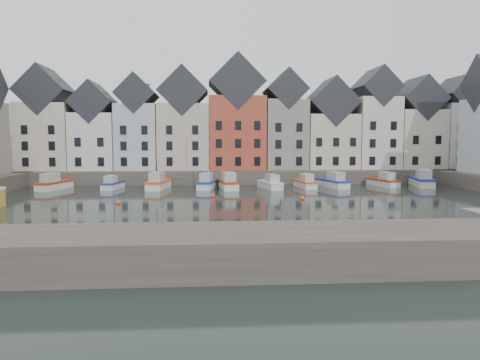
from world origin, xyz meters
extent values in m
plane|color=black|center=(0.00, 0.00, 0.00)|extent=(260.00, 260.00, 0.00)
cube|color=#433D34|center=(0.00, 30.00, 1.00)|extent=(90.00, 16.00, 2.00)
cube|color=#433D34|center=(-10.00, -22.00, 1.00)|extent=(50.00, 6.00, 2.00)
ellipsoid|color=#25371B|center=(0.00, 56.00, -18.00)|extent=(153.60, 70.40, 64.00)
sphere|color=black|center=(-13.94, 50.93, 8.70)|extent=(5.77, 5.77, 5.77)
sphere|color=black|center=(24.86, 60.75, 8.12)|extent=(5.27, 5.27, 5.27)
sphere|color=black|center=(31.82, 54.20, 7.88)|extent=(5.07, 5.07, 5.07)
sphere|color=black|center=(14.28, 55.19, 7.82)|extent=(5.01, 5.01, 5.01)
sphere|color=black|center=(-37.67, 56.61, 6.57)|extent=(3.94, 3.94, 3.94)
sphere|color=black|center=(28.33, 60.25, 8.05)|extent=(5.21, 5.21, 5.21)
sphere|color=black|center=(1.99, 58.64, 8.32)|extent=(5.45, 5.45, 5.45)
sphere|color=black|center=(37.80, 48.31, 7.21)|extent=(4.49, 4.49, 4.49)
cube|color=beige|center=(-29.17, 28.00, 7.04)|extent=(7.67, 8.00, 10.07)
cube|color=black|center=(-29.17, 28.00, 13.97)|extent=(7.67, 8.16, 7.67)
cube|color=silver|center=(-21.90, 28.00, 6.30)|extent=(6.56, 8.00, 8.61)
cube|color=black|center=(-21.90, 28.00, 12.23)|extent=(6.56, 8.16, 6.56)
cube|color=silver|center=(-15.37, 28.00, 7.01)|extent=(6.20, 8.00, 10.02)
cube|color=black|center=(-15.37, 28.00, 13.55)|extent=(6.20, 8.16, 6.20)
cube|color=beige|center=(-8.27, 28.00, 7.04)|extent=(7.70, 8.00, 10.08)
cube|color=black|center=(-8.27, 28.00, 13.98)|extent=(7.70, 8.16, 7.70)
cube|color=#AE4631|center=(0.07, 28.00, 7.64)|extent=(8.69, 8.00, 11.28)
cube|color=black|center=(0.07, 28.00, 15.43)|extent=(8.69, 8.16, 8.69)
cube|color=gray|center=(7.78, 28.00, 7.39)|extent=(6.43, 8.00, 10.78)
cube|color=black|center=(7.78, 28.00, 14.37)|extent=(6.43, 8.16, 6.43)
cube|color=beige|center=(15.08, 28.00, 6.28)|extent=(7.88, 8.00, 8.56)
cube|color=black|center=(15.08, 28.00, 12.51)|extent=(7.88, 8.16, 7.88)
cube|color=silver|center=(22.42, 28.00, 7.64)|extent=(6.50, 8.00, 11.27)
cube|color=black|center=(22.42, 28.00, 14.88)|extent=(6.50, 8.16, 6.50)
cube|color=beige|center=(29.43, 28.00, 6.66)|extent=(7.23, 8.00, 9.32)
cube|color=black|center=(29.43, 28.00, 13.11)|extent=(7.23, 8.16, 7.23)
cube|color=silver|center=(36.28, 28.00, 7.16)|extent=(6.18, 8.00, 10.32)
cube|color=black|center=(36.28, 28.00, 13.85)|extent=(6.18, 8.16, 6.18)
sphere|color=#EC561B|center=(-4.00, 8.00, 0.15)|extent=(0.50, 0.50, 0.50)
sphere|color=#EC561B|center=(6.00, 5.00, 0.15)|extent=(0.50, 0.50, 0.50)
sphere|color=#EC561B|center=(-14.00, 3.00, 0.15)|extent=(0.50, 0.50, 0.50)
cube|color=silver|center=(-25.11, 17.78, 0.37)|extent=(3.46, 6.60, 1.16)
cube|color=#9F3616|center=(-25.11, 17.78, 1.00)|extent=(3.59, 6.75, 0.26)
cube|color=#A9AEB2|center=(-25.36, 16.86, 1.63)|extent=(2.08, 2.83, 1.27)
cube|color=silver|center=(-17.44, 18.02, 0.31)|extent=(2.37, 5.45, 0.97)
cube|color=#213399|center=(-17.44, 18.02, 0.83)|extent=(2.47, 5.57, 0.22)
cube|color=#A9AEB2|center=(-17.56, 17.23, 1.36)|extent=(1.54, 2.27, 1.05)
cube|color=silver|center=(-11.23, 17.53, 0.38)|extent=(2.97, 6.80, 1.20)
cube|color=#EC561B|center=(-11.23, 17.53, 1.04)|extent=(3.10, 6.94, 0.27)
cube|color=#A9AEB2|center=(-11.38, 16.56, 1.70)|extent=(1.93, 2.84, 1.31)
cube|color=silver|center=(-4.57, 17.56, 0.35)|extent=(3.00, 6.30, 1.11)
cube|color=#213399|center=(-4.57, 17.56, 0.96)|extent=(3.13, 6.44, 0.25)
cube|color=#A9AEB2|center=(-4.75, 16.67, 1.57)|extent=(1.87, 2.66, 1.21)
cylinder|color=silver|center=(-4.45, 18.15, 6.06)|extent=(0.14, 0.14, 11.11)
cube|color=silver|center=(-1.84, 16.85, 0.38)|extent=(2.67, 6.68, 1.19)
cube|color=#9F3616|center=(-1.84, 16.85, 1.03)|extent=(2.79, 6.82, 0.27)
cube|color=#A9AEB2|center=(-1.73, 15.88, 1.68)|extent=(1.80, 2.76, 1.30)
cube|color=silver|center=(3.89, 16.63, 0.33)|extent=(2.92, 5.90, 1.04)
cube|color=silver|center=(3.89, 16.63, 0.90)|extent=(3.04, 6.03, 0.24)
cube|color=#A9AEB2|center=(4.08, 15.80, 1.46)|extent=(1.79, 2.50, 1.13)
cube|color=silver|center=(8.92, 17.53, 0.33)|extent=(2.35, 5.78, 1.03)
cube|color=#EC561B|center=(8.92, 17.53, 0.89)|extent=(2.45, 5.90, 0.23)
cube|color=#A9AEB2|center=(9.02, 16.69, 1.45)|extent=(1.57, 2.39, 1.12)
cube|color=silver|center=(12.78, 17.53, 0.37)|extent=(3.53, 6.59, 1.16)
cube|color=#213399|center=(12.78, 17.53, 1.00)|extent=(3.66, 6.74, 0.26)
cube|color=#A9AEB2|center=(13.03, 16.62, 1.63)|extent=(2.10, 2.83, 1.26)
cube|color=silver|center=(20.52, 18.69, 0.34)|extent=(3.07, 6.05, 1.06)
cube|color=#9F3616|center=(20.52, 18.69, 0.92)|extent=(3.19, 6.19, 0.24)
cube|color=#A9AEB2|center=(20.73, 17.84, 1.50)|extent=(1.87, 2.58, 1.16)
cube|color=silver|center=(26.02, 18.23, 0.40)|extent=(3.38, 7.14, 1.26)
cube|color=#213399|center=(26.02, 18.23, 1.09)|extent=(3.52, 7.29, 0.29)
cube|color=#A9AEB2|center=(25.81, 17.22, 1.77)|extent=(2.12, 3.01, 1.37)
camera|label=1|loc=(-4.79, -46.31, 6.91)|focal=35.00mm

